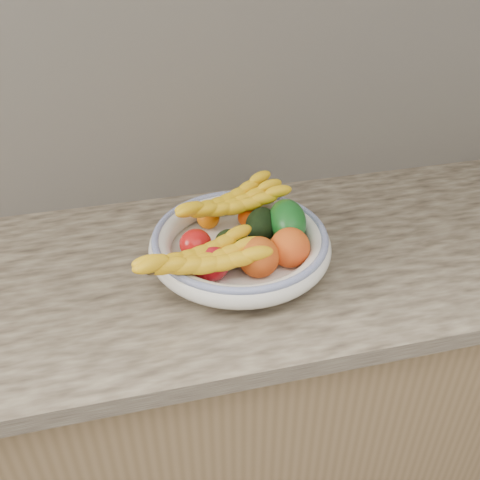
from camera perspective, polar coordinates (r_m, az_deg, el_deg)
name	(u,v)px	position (r m, az deg, el deg)	size (l,w,h in m)	color
kitchen_counter	(238,385)	(1.49, -0.24, -15.19)	(2.44, 0.66, 1.40)	brown
fruit_bowl	(240,244)	(1.14, 0.00, -0.47)	(0.39, 0.39, 0.08)	silver
clementine_back_left	(208,218)	(1.22, -3.42, 2.33)	(0.05, 0.05, 0.05)	orange
clementine_back_right	(249,217)	(1.22, 0.95, 2.45)	(0.05, 0.05, 0.05)	#F14C05
tomato_left	(196,244)	(1.13, -4.76, -0.40)	(0.07, 0.07, 0.06)	red
tomato_near_left	(210,263)	(1.07, -3.22, -2.45)	(0.08, 0.08, 0.07)	#B70F19
avocado_center	(234,245)	(1.12, -0.65, -0.50)	(0.06, 0.09, 0.06)	black
avocado_right	(261,225)	(1.18, 2.28, 1.62)	(0.07, 0.10, 0.07)	black
green_mango	(287,221)	(1.17, 5.06, 2.00)	(0.08, 0.12, 0.09)	#0E4E16
peach_front	(259,257)	(1.08, 2.01, -1.84)	(0.08, 0.08, 0.08)	orange
peach_right	(290,248)	(1.11, 5.34, -0.80)	(0.08, 0.08, 0.08)	orange
banana_bunch_back	(231,205)	(1.20, -0.97, 3.70)	(0.28, 0.11, 0.08)	yellow
banana_bunch_front	(201,262)	(1.04, -4.14, -2.35)	(0.29, 0.11, 0.08)	yellow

